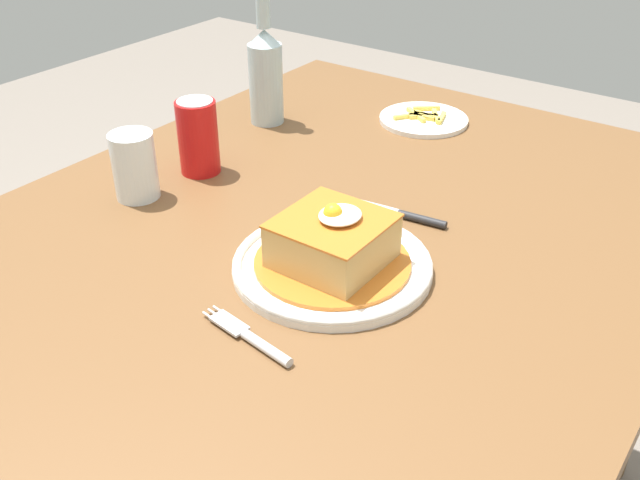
% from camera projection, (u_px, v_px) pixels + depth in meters
% --- Properties ---
extents(dining_table, '(1.35, 0.95, 0.76)m').
position_uv_depth(dining_table, '(308.00, 300.00, 1.06)').
color(dining_table, brown).
rests_on(dining_table, ground_plane).
extents(main_plate, '(0.26, 0.26, 0.02)m').
position_uv_depth(main_plate, '(332.00, 265.00, 0.94)').
color(main_plate, white).
rests_on(main_plate, dining_table).
extents(sandwich_meal, '(0.21, 0.21, 0.09)m').
position_uv_depth(sandwich_meal, '(333.00, 244.00, 0.93)').
color(sandwich_meal, '#C66B23').
rests_on(sandwich_meal, main_plate).
extents(fork, '(0.04, 0.14, 0.01)m').
position_uv_depth(fork, '(254.00, 340.00, 0.82)').
color(fork, silver).
rests_on(fork, dining_table).
extents(knife, '(0.04, 0.17, 0.01)m').
position_uv_depth(knife, '(407.00, 215.00, 1.06)').
color(knife, '#262628').
rests_on(knife, dining_table).
extents(soda_can, '(0.07, 0.07, 0.12)m').
position_uv_depth(soda_can, '(198.00, 137.00, 1.17)').
color(soda_can, red).
rests_on(soda_can, dining_table).
extents(beer_bottle_clear, '(0.06, 0.06, 0.27)m').
position_uv_depth(beer_bottle_clear, '(266.00, 71.00, 1.33)').
color(beer_bottle_clear, '#ADC6CC').
rests_on(beer_bottle_clear, dining_table).
extents(drinking_glass, '(0.07, 0.07, 0.10)m').
position_uv_depth(drinking_glass, '(135.00, 170.00, 1.10)').
color(drinking_glass, gold).
rests_on(drinking_glass, dining_table).
extents(side_plate_fries, '(0.17, 0.17, 0.02)m').
position_uv_depth(side_plate_fries, '(424.00, 119.00, 1.38)').
color(side_plate_fries, white).
rests_on(side_plate_fries, dining_table).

